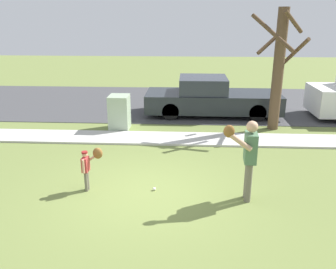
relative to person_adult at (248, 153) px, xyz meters
The scene contains 9 objects.
ground_plane 4.41m from the person_adult, 120.12° to the left, with size 48.00×48.00×0.00m, color olive.
sidewalk_strip 4.49m from the person_adult, 119.46° to the left, with size 36.00×1.20×0.06m, color beige.
road_surface 9.12m from the person_adult, 103.71° to the left, with size 36.00×6.80×0.02m, color #424244.
person_adult is the anchor object (origin of this frame).
person_child 3.46m from the person_adult, behind, with size 0.44×0.37×0.99m.
baseball 2.26m from the person_adult, behind, with size 0.07×0.07×0.07m, color white.
utility_cabinet 6.04m from the person_adult, 126.79° to the left, with size 0.67×0.78×1.18m, color #9EB293.
street_tree_near 5.52m from the person_adult, 71.38° to the left, with size 1.84×1.87×4.02m.
parked_pickup_dark 6.88m from the person_adult, 93.04° to the left, with size 5.20×1.95×1.48m.
Camera 1 is at (0.87, -7.07, 3.78)m, focal length 37.90 mm.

